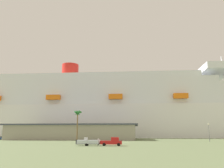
# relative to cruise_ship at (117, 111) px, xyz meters

# --- Properties ---
(ground_plane) EXTENTS (600.00, 600.00, 0.00)m
(ground_plane) POSITION_rel_cruise_ship_xyz_m (3.70, -34.93, -16.78)
(ground_plane) COLOR #66754C
(cruise_ship) EXTENTS (251.12, 42.39, 54.42)m
(cruise_ship) POSITION_rel_cruise_ship_xyz_m (0.00, 0.00, 0.00)
(cruise_ship) COLOR white
(cruise_ship) RESTS_ON ground_plane
(terminal_building) EXTENTS (61.49, 31.73, 7.04)m
(terminal_building) POSITION_rel_cruise_ship_xyz_m (-19.63, -36.55, -13.23)
(terminal_building) COLOR gray
(terminal_building) RESTS_ON ground_plane
(pickup_truck) EXTENTS (5.64, 2.36, 2.20)m
(pickup_truck) POSITION_rel_cruise_ship_xyz_m (-0.22, -86.61, -15.73)
(pickup_truck) COLOR red
(pickup_truck) RESTS_ON ground_plane
(small_boat_on_trailer) EXTENTS (7.90, 2.25, 2.15)m
(small_boat_on_trailer) POSITION_rel_cruise_ship_xyz_m (-5.91, -86.51, -15.81)
(small_boat_on_trailer) COLOR #595960
(small_boat_on_trailer) RESTS_ON ground_plane
(palm_tree) EXTENTS (3.27, 3.34, 12.15)m
(palm_tree) POSITION_rel_cruise_ship_xyz_m (-15.26, -55.19, -6.90)
(palm_tree) COLOR brown
(palm_tree) RESTS_ON ground_plane
(street_lamp) EXTENTS (0.56, 0.56, 6.58)m
(street_lamp) POSITION_rel_cruise_ship_xyz_m (34.52, -61.15, -12.37)
(street_lamp) COLOR slate
(street_lamp) RESTS_ON ground_plane
(parked_car_yellow_taxi) EXTENTS (4.32, 1.99, 1.58)m
(parked_car_yellow_taxi) POSITION_rel_cruise_ship_xyz_m (-24.53, -45.53, -15.94)
(parked_car_yellow_taxi) COLOR yellow
(parked_car_yellow_taxi) RESTS_ON ground_plane
(parked_car_blue_suv) EXTENTS (4.55, 2.08, 1.58)m
(parked_car_blue_suv) POSITION_rel_cruise_ship_xyz_m (-49.85, -44.51, -15.94)
(parked_car_blue_suv) COLOR #264C99
(parked_car_blue_suv) RESTS_ON ground_plane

